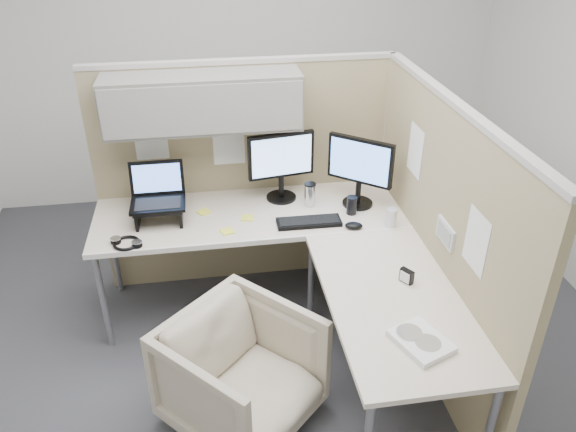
{
  "coord_description": "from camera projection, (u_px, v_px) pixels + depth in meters",
  "views": [
    {
      "loc": [
        -0.35,
        -2.61,
        2.53
      ],
      "look_at": [
        0.1,
        0.25,
        0.85
      ],
      "focal_mm": 35.0,
      "sensor_mm": 36.0,
      "label": 1
    }
  ],
  "objects": [
    {
      "name": "laptop_station",
      "position": [
        158.0,
        201.0,
        3.49
      ],
      "size": [
        0.33,
        0.29,
        0.35
      ],
      "color": "black",
      "rests_on": "desk"
    },
    {
      "name": "partition_back",
      "position": [
        227.0,
        143.0,
        3.68
      ],
      "size": [
        2.0,
        0.36,
        1.63
      ],
      "color": "tan",
      "rests_on": "ground"
    },
    {
      "name": "desk",
      "position": [
        295.0,
        250.0,
        3.33
      ],
      "size": [
        2.0,
        1.98,
        0.73
      ],
      "color": "beige",
      "rests_on": "ground"
    },
    {
      "name": "keyboard",
      "position": [
        309.0,
        222.0,
        3.5
      ],
      "size": [
        0.4,
        0.14,
        0.02
      ],
      "primitive_type": "cube",
      "rotation": [
        0.0,
        0.0,
        -0.02
      ],
      "color": "black",
      "rests_on": "desk"
    },
    {
      "name": "travel_mug",
      "position": [
        310.0,
        195.0,
        3.67
      ],
      "size": [
        0.08,
        0.08,
        0.16
      ],
      "color": "silver",
      "rests_on": "desk"
    },
    {
      "name": "sticky_note_c",
      "position": [
        204.0,
        212.0,
        3.63
      ],
      "size": [
        0.11,
        0.11,
        0.01
      ],
      "primitive_type": "cube",
      "rotation": [
        0.0,
        0.0,
        0.58
      ],
      "color": "yellow",
      "rests_on": "desk"
    },
    {
      "name": "headphones",
      "position": [
        126.0,
        243.0,
        3.29
      ],
      "size": [
        0.21,
        0.21,
        0.03
      ],
      "rotation": [
        0.0,
        0.0,
        -0.43
      ],
      "color": "black",
      "rests_on": "desk"
    },
    {
      "name": "desk_clock",
      "position": [
        407.0,
        276.0,
        2.97
      ],
      "size": [
        0.07,
        0.08,
        0.08
      ],
      "rotation": [
        0.0,
        0.0,
        -1.0
      ],
      "color": "black",
      "rests_on": "desk"
    },
    {
      "name": "sticky_note_a",
      "position": [
        227.0,
        231.0,
        3.42
      ],
      "size": [
        0.09,
        0.09,
        0.01
      ],
      "primitive_type": "cube",
      "rotation": [
        0.0,
        0.0,
        0.29
      ],
      "color": "yellow",
      "rests_on": "desk"
    },
    {
      "name": "ground",
      "position": [
        279.0,
        353.0,
        3.55
      ],
      "size": [
        4.5,
        4.5,
        0.0
      ],
      "primitive_type": "plane",
      "color": "#38393E",
      "rests_on": "ground"
    },
    {
      "name": "monitor_left",
      "position": [
        281.0,
        161.0,
        3.66
      ],
      "size": [
        0.44,
        0.2,
        0.47
      ],
      "rotation": [
        0.0,
        0.0,
        0.15
      ],
      "color": "black",
      "rests_on": "desk"
    },
    {
      "name": "partition_right",
      "position": [
        435.0,
        237.0,
        3.21
      ],
      "size": [
        0.07,
        2.03,
        1.63
      ],
      "color": "tan",
      "rests_on": "ground"
    },
    {
      "name": "sticky_note_d",
      "position": [
        247.0,
        218.0,
        3.56
      ],
      "size": [
        0.09,
        0.09,
        0.01
      ],
      "primitive_type": "cube",
      "rotation": [
        0.0,
        0.0,
        -0.22
      ],
      "color": "yellow",
      "rests_on": "desk"
    },
    {
      "name": "office_chair",
      "position": [
        242.0,
        369.0,
        2.95
      ],
      "size": [
        0.95,
        0.94,
        0.71
      ],
      "primitive_type": "imported",
      "rotation": [
        0.0,
        0.0,
        0.76
      ],
      "color": "#C5B09D",
      "rests_on": "ground"
    },
    {
      "name": "monitor_right",
      "position": [
        360.0,
        167.0,
        3.59
      ],
      "size": [
        0.36,
        0.31,
        0.47
      ],
      "rotation": [
        0.0,
        0.0,
        -0.69
      ],
      "color": "black",
      "rests_on": "desk"
    },
    {
      "name": "soda_can_silver",
      "position": [
        352.0,
        205.0,
        3.59
      ],
      "size": [
        0.07,
        0.07,
        0.12
      ],
      "primitive_type": "cylinder",
      "color": "black",
      "rests_on": "desk"
    },
    {
      "name": "paper_stack",
      "position": [
        421.0,
        341.0,
        2.57
      ],
      "size": [
        0.29,
        0.32,
        0.03
      ],
      "rotation": [
        0.0,
        0.0,
        0.38
      ],
      "color": "white",
      "rests_on": "desk"
    },
    {
      "name": "soda_can_green",
      "position": [
        391.0,
        218.0,
        3.45
      ],
      "size": [
        0.07,
        0.07,
        0.12
      ],
      "primitive_type": "cylinder",
      "color": "silver",
      "rests_on": "desk"
    },
    {
      "name": "mouse",
      "position": [
        354.0,
        226.0,
        3.45
      ],
      "size": [
        0.12,
        0.1,
        0.04
      ],
      "primitive_type": "ellipsoid",
      "rotation": [
        0.0,
        0.0,
        -0.25
      ],
      "color": "black",
      "rests_on": "desk"
    }
  ]
}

